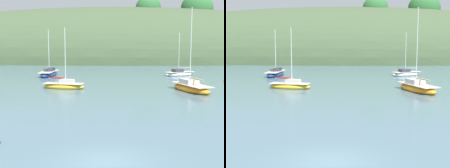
# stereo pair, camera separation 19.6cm
# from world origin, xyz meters

# --- Properties ---
(ground_plane) EXTENTS (400.00, 400.00, 0.00)m
(ground_plane) POSITION_xyz_m (0.00, 0.00, 0.00)
(ground_plane) COLOR slate
(far_shoreline_hill) EXTENTS (150.00, 36.00, 31.50)m
(far_shoreline_hill) POSITION_xyz_m (0.09, 75.50, 0.10)
(far_shoreline_hill) COLOR #425638
(far_shoreline_hill) RESTS_ON ground
(sailboat_yellow_far) EXTENTS (4.44, 7.00, 9.77)m
(sailboat_yellow_far) POSITION_xyz_m (9.07, 22.88, 0.41)
(sailboat_yellow_far) COLOR orange
(sailboat_yellow_far) RESTS_ON ground
(sailboat_red_portside) EXTENTS (5.47, 2.83, 7.53)m
(sailboat_red_portside) POSITION_xyz_m (-5.91, 24.77, 0.34)
(sailboat_red_portside) COLOR gold
(sailboat_red_portside) RESTS_ON ground
(sailboat_grey_yawl) EXTENTS (2.66, 6.43, 7.62)m
(sailboat_grey_yawl) POSITION_xyz_m (-10.36, 38.10, 0.38)
(sailboat_grey_yawl) COLOR navy
(sailboat_grey_yawl) RESTS_ON ground
(sailboat_black_sloop) EXTENTS (5.39, 3.80, 7.06)m
(sailboat_black_sloop) POSITION_xyz_m (10.61, 38.91, 0.33)
(sailboat_black_sloop) COLOR white
(sailboat_black_sloop) RESTS_ON ground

